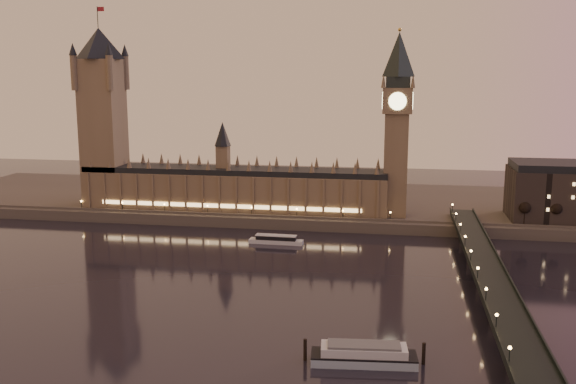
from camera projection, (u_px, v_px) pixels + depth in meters
The scene contains 10 objects.
ground at pixel (255, 290), 257.65m from camera, with size 700.00×700.00×0.00m, color black.
far_embankment at pixel (357, 204), 411.99m from camera, with size 560.00×130.00×6.00m, color #423D35.
palace_of_westminster at pixel (233, 184), 377.59m from camera, with size 180.00×26.62×52.00m.
victoria_tower at pixel (102, 107), 382.82m from camera, with size 31.68×31.68×118.00m.
big_ben at pixel (397, 113), 354.20m from camera, with size 17.68×17.68×104.00m.
westminster_bridge at pixel (492, 290), 241.41m from camera, with size 13.20×260.00×15.30m.
bare_tree_0 at pixel (524, 209), 340.25m from camera, with size 5.89×5.89×11.98m.
bare_tree_1 at pixel (557, 210), 337.47m from camera, with size 5.89×5.89×11.98m.
cruise_boat_a at pixel (276, 240), 328.03m from camera, with size 27.85×6.66×4.43m.
moored_barge at pixel (364, 355), 192.20m from camera, with size 36.47×11.76×6.71m.
Camera 1 is at (54.71, -240.28, 86.02)m, focal length 40.00 mm.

